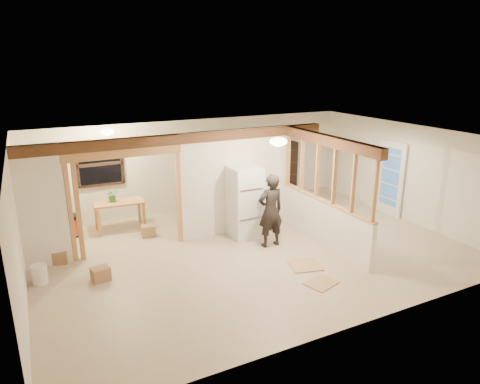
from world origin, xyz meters
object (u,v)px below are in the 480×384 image
work_table (120,216)px  shop_vac (71,226)px  bookshelf (283,170)px  woman (271,211)px  refrigerator (245,202)px

work_table → shop_vac: size_ratio=2.17×
shop_vac → bookshelf: 6.21m
woman → work_table: bearing=-41.7°
refrigerator → bookshelf: (2.47, 2.24, -0.00)m
work_table → shop_vac: 1.13m
woman → shop_vac: 4.75m
shop_vac → bookshelf: bookshelf is taller
work_table → bookshelf: bearing=11.4°
refrigerator → woman: bearing=-73.0°
refrigerator → bookshelf: size_ratio=1.00×
shop_vac → refrigerator: bearing=-26.0°
refrigerator → shop_vac: size_ratio=3.14×
refrigerator → work_table: 3.13m
woman → shop_vac: (-3.94, 2.59, -0.57)m
work_table → bookshelf: 5.10m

